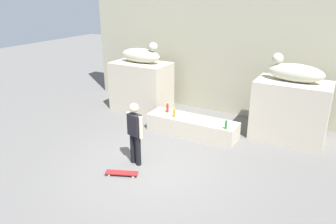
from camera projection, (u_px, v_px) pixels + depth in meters
ground_plane at (151, 168)px, 8.29m from camera, size 40.00×40.00×0.00m
facade_wall at (226, 29)px, 11.34m from camera, size 10.92×0.60×6.01m
pedestal_left at (141, 86)px, 12.12m from camera, size 2.11×1.29×1.79m
pedestal_right at (290, 111)px, 9.66m from camera, size 2.11×1.29×1.79m
statue_reclining_left at (141, 55)px, 11.68m from camera, size 1.60×0.57×0.78m
statue_reclining_right at (294, 72)px, 9.27m from camera, size 1.64×0.69×0.78m
ledge_block at (192, 126)px, 10.16m from camera, size 2.88×0.81×0.53m
skater at (135, 131)px, 8.18m from camera, size 0.53×0.28×1.67m
skateboard at (122, 173)px, 7.94m from camera, size 0.82×0.49×0.08m
bottle_green at (226, 125)px, 9.23m from camera, size 0.07×0.07×0.32m
bottle_orange at (174, 113)px, 10.12m from camera, size 0.07×0.07×0.30m
bottle_red at (167, 108)px, 10.51m from camera, size 0.08×0.08×0.33m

